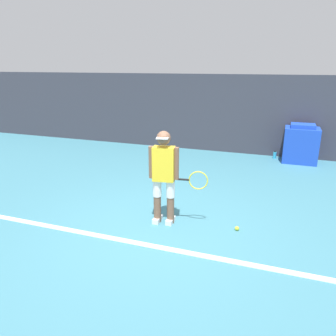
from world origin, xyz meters
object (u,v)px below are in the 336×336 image
object	(u,v)px
water_bottle	(275,155)
tennis_player	(165,174)
tennis_ball	(237,228)
covered_chair	(301,144)

from	to	relation	value
water_bottle	tennis_player	bearing A→B (deg)	-108.47
tennis_ball	covered_chair	size ratio (longest dim) A/B	0.07
tennis_ball	covered_chair	xyz separation A→B (m)	(1.01, 4.39, 0.45)
water_bottle	tennis_ball	bearing A→B (deg)	-94.82
tennis_player	tennis_ball	bearing A→B (deg)	-3.22
tennis_player	covered_chair	world-z (taller)	tennis_player
tennis_ball	water_bottle	xyz separation A→B (m)	(0.38, 4.53, 0.06)
tennis_player	tennis_ball	size ratio (longest dim) A/B	22.63
tennis_player	covered_chair	xyz separation A→B (m)	(2.18, 4.52, -0.36)
water_bottle	covered_chair	bearing A→B (deg)	-12.36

